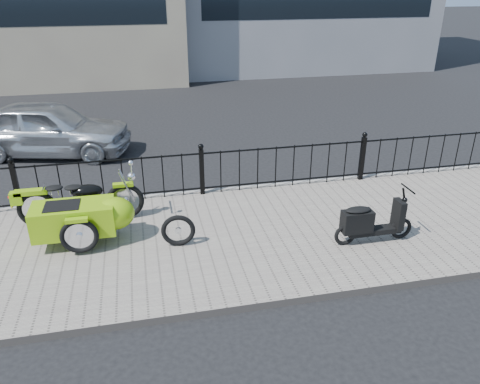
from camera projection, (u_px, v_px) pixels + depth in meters
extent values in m
plane|color=black|center=(213.00, 229.00, 8.53)|extent=(120.00, 120.00, 0.00)
cube|color=gray|center=(218.00, 240.00, 8.06)|extent=(30.00, 3.80, 0.12)
cube|color=gray|center=(202.00, 193.00, 9.78)|extent=(30.00, 0.10, 0.12)
cylinder|color=black|center=(201.00, 154.00, 9.26)|extent=(14.00, 0.04, 0.04)
cylinder|color=black|center=(202.00, 188.00, 9.58)|extent=(14.00, 0.04, 0.04)
cube|color=black|center=(16.00, 187.00, 8.74)|extent=(0.09, 0.09, 0.96)
sphere|color=black|center=(10.00, 160.00, 8.51)|extent=(0.11, 0.11, 0.11)
cube|color=black|center=(202.00, 172.00, 9.43)|extent=(0.09, 0.09, 0.96)
sphere|color=black|center=(201.00, 146.00, 9.20)|extent=(0.11, 0.11, 0.11)
cube|color=black|center=(362.00, 159.00, 10.11)|extent=(0.09, 0.09, 0.96)
sphere|color=black|center=(365.00, 135.00, 9.89)|extent=(0.11, 0.11, 0.11)
cube|color=black|center=(322.00, 6.00, 20.18)|extent=(10.50, 0.06, 1.00)
torus|color=black|center=(125.00, 201.00, 8.50)|extent=(0.69, 0.09, 0.69)
torus|color=black|center=(38.00, 209.00, 8.21)|extent=(0.69, 0.09, 0.69)
torus|color=black|center=(79.00, 236.00, 7.36)|extent=(0.60, 0.08, 0.60)
cube|color=gray|center=(82.00, 204.00, 8.35)|extent=(0.34, 0.22, 0.24)
cylinder|color=black|center=(82.00, 208.00, 8.38)|extent=(1.40, 0.04, 0.04)
ellipsoid|color=black|center=(87.00, 191.00, 8.27)|extent=(0.54, 0.29, 0.26)
cylinder|color=silver|center=(132.00, 169.00, 8.28)|extent=(0.03, 0.56, 0.03)
cylinder|color=silver|center=(127.00, 185.00, 8.38)|extent=(0.25, 0.04, 0.59)
sphere|color=silver|center=(131.00, 176.00, 8.33)|extent=(0.15, 0.15, 0.15)
cube|color=#7DB20D|center=(123.00, 185.00, 8.36)|extent=(0.36, 0.12, 0.06)
cube|color=#7DB20D|center=(31.00, 192.00, 8.06)|extent=(0.55, 0.16, 0.08)
ellipsoid|color=black|center=(73.00, 187.00, 8.19)|extent=(0.31, 0.22, 0.08)
ellipsoid|color=black|center=(54.00, 188.00, 8.11)|extent=(0.31, 0.22, 0.08)
sphere|color=red|center=(10.00, 197.00, 8.01)|extent=(0.07, 0.07, 0.07)
cube|color=yellow|center=(12.00, 204.00, 8.17)|extent=(0.02, 0.14, 0.10)
cube|color=#7DB20D|center=(74.00, 219.00, 7.63)|extent=(1.30, 0.62, 0.50)
ellipsoid|color=#7DB20D|center=(115.00, 213.00, 7.75)|extent=(0.65, 0.60, 0.54)
cube|color=black|center=(62.00, 207.00, 7.50)|extent=(0.55, 0.43, 0.06)
cube|color=#7DB20D|center=(77.00, 220.00, 7.23)|extent=(0.34, 0.11, 0.06)
torus|color=black|center=(401.00, 228.00, 7.91)|extent=(0.38, 0.06, 0.38)
torus|color=black|center=(345.00, 235.00, 7.71)|extent=(0.38, 0.06, 0.38)
cube|color=black|center=(374.00, 231.00, 7.81)|extent=(0.92, 0.20, 0.09)
cube|color=black|center=(357.00, 221.00, 7.66)|extent=(0.51, 0.24, 0.37)
ellipsoid|color=black|center=(358.00, 210.00, 7.57)|extent=(0.43, 0.22, 0.08)
cube|color=black|center=(398.00, 214.00, 7.78)|extent=(0.11, 0.28, 0.51)
cylinder|color=black|center=(404.00, 199.00, 7.68)|extent=(0.14, 0.04, 0.41)
cylinder|color=black|center=(408.00, 189.00, 7.61)|extent=(0.03, 0.41, 0.03)
torus|color=black|center=(178.00, 231.00, 7.65)|extent=(0.57, 0.13, 0.56)
imported|color=silver|center=(48.00, 128.00, 11.82)|extent=(4.32, 2.55, 1.38)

